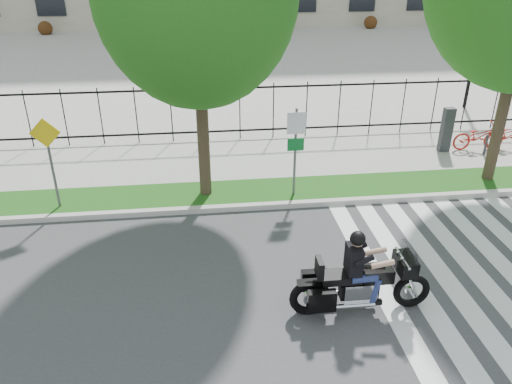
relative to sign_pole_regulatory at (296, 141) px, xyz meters
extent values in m
plane|color=#3C3C3F|center=(-1.11, -4.58, -1.74)|extent=(120.00, 120.00, 0.00)
cube|color=#B5B2AA|center=(-1.11, -0.48, -1.66)|extent=(60.00, 0.20, 0.15)
cube|color=#1A4812|center=(-1.11, 0.37, -1.66)|extent=(60.00, 1.50, 0.15)
cube|color=gray|center=(-1.11, 2.87, -1.66)|extent=(60.00, 3.50, 0.15)
cube|color=gray|center=(-1.11, 20.42, -1.69)|extent=(80.00, 34.00, 0.10)
cylinder|color=black|center=(8.89, 7.42, 0.26)|extent=(0.14, 0.14, 4.00)
cylinder|color=black|center=(8.89, 7.42, 2.16)|extent=(0.06, 0.70, 0.70)
sphere|color=white|center=(8.54, 7.42, 2.26)|extent=(0.36, 0.36, 0.36)
sphere|color=white|center=(9.24, 7.42, 2.26)|extent=(0.36, 0.36, 0.36)
cylinder|color=#3C2B21|center=(-2.46, 0.37, 0.35)|extent=(0.32, 0.32, 3.88)
cylinder|color=#3C2B21|center=(6.00, 0.37, 0.49)|extent=(0.32, 0.32, 4.15)
cube|color=#2D2D33|center=(5.65, 2.62, -0.84)|extent=(0.35, 0.25, 1.50)
imported|color=#B51D15|center=(6.85, 2.62, -1.12)|extent=(1.79, 0.63, 0.94)
cylinder|color=#2D2D33|center=(6.85, 2.12, -1.24)|extent=(0.08, 0.08, 0.70)
imported|color=#B51D15|center=(7.95, 2.62, -1.12)|extent=(1.79, 0.63, 0.94)
cylinder|color=#59595B|center=(0.00, 0.02, -0.34)|extent=(0.07, 0.07, 2.50)
cube|color=white|center=(0.00, -0.02, 0.51)|extent=(0.50, 0.03, 0.60)
cube|color=#0C6626|center=(0.00, -0.02, -0.09)|extent=(0.45, 0.03, 0.35)
cylinder|color=#59595B|center=(-6.40, 0.02, -0.39)|extent=(0.07, 0.07, 2.40)
cube|color=yellow|center=(-6.40, -0.02, 0.51)|extent=(0.78, 0.03, 0.78)
torus|color=black|center=(1.44, -4.86, -1.37)|extent=(0.75, 0.15, 0.74)
torus|color=black|center=(-0.60, -4.83, -1.37)|extent=(0.79, 0.17, 0.79)
cube|color=black|center=(1.23, -4.85, -0.72)|extent=(0.33, 0.60, 0.32)
cube|color=#26262B|center=(1.30, -4.85, -0.47)|extent=(0.17, 0.54, 0.33)
cube|color=silver|center=(0.37, -4.84, -1.26)|extent=(0.65, 0.37, 0.43)
cube|color=black|center=(0.69, -4.85, -0.90)|extent=(0.60, 0.37, 0.28)
cube|color=black|center=(-0.01, -4.84, -0.92)|extent=(0.76, 0.40, 0.15)
cube|color=black|center=(-0.44, -4.83, -0.68)|extent=(0.11, 0.37, 0.37)
cube|color=black|center=(-0.45, -5.16, -1.20)|extent=(0.54, 0.18, 0.43)
cube|color=black|center=(-0.44, -4.51, -1.20)|extent=(0.54, 0.18, 0.43)
cube|color=black|center=(0.20, -4.84, -0.53)|extent=(0.26, 0.43, 0.56)
sphere|color=tan|center=(0.24, -4.84, -0.12)|extent=(0.25, 0.25, 0.25)
sphere|color=black|center=(0.24, -4.84, -0.08)|extent=(0.29, 0.29, 0.29)
camera|label=1|loc=(-2.52, -12.35, 4.79)|focal=35.00mm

